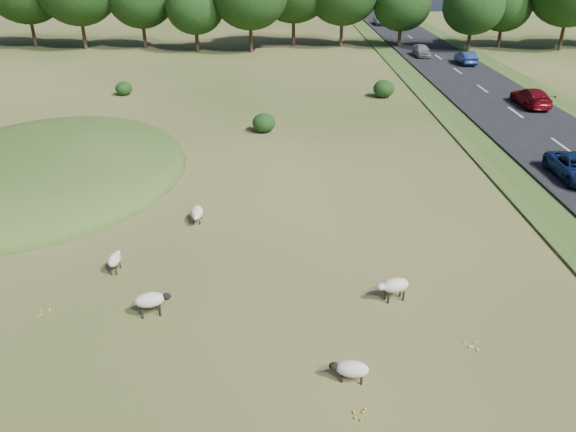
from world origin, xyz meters
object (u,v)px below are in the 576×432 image
object	(u,v)px
sheep_0	(351,369)
sheep_1	(114,259)
sheep_2	(394,286)
car_3	(531,97)
car_7	(422,50)
sheep_3	(151,300)
sheep_4	(197,213)
car_2	(382,20)
car_5	(466,58)
car_1	(397,15)

from	to	relation	value
sheep_0	sheep_1	distance (m)	11.00
sheep_2	car_3	world-z (taller)	car_3
car_3	car_7	distance (m)	22.88
sheep_0	sheep_3	size ratio (longest dim) A/B	0.94
sheep_4	car_3	distance (m)	31.77
car_2	sheep_3	bearing A→B (deg)	-104.78
car_3	car_5	bearing A→B (deg)	-90.00
sheep_1	sheep_4	size ratio (longest dim) A/B	0.82
sheep_2	car_7	xyz separation A→B (m)	(12.20, 49.77, 0.29)
sheep_3	car_5	world-z (taller)	car_5
sheep_0	sheep_1	world-z (taller)	sheep_1
car_2	car_7	distance (m)	29.13
car_2	sheep_2	bearing A→B (deg)	-98.79
sheep_2	sheep_4	distance (m)	10.62
sheep_3	car_2	xyz separation A→B (m)	(21.04, 79.76, 0.29)
sheep_2	car_5	xyz separation A→B (m)	(16.00, 45.01, 0.29)
car_3	car_7	size ratio (longest dim) A/B	1.21
sheep_4	car_7	size ratio (longest dim) A/B	0.33
sheep_0	car_7	bearing A→B (deg)	-95.91
car_1	sheep_3	bearing A→B (deg)	74.03
sheep_3	car_5	bearing A→B (deg)	46.99
car_3	sheep_0	bearing A→B (deg)	60.15
sheep_3	car_5	size ratio (longest dim) A/B	0.33
sheep_2	sheep_3	xyz separation A→B (m)	(-8.85, -0.86, 0.01)
sheep_0	car_7	world-z (taller)	car_7
car_3	car_7	xyz separation A→B (m)	(-3.80, 22.56, -0.02)
sheep_1	car_7	xyz separation A→B (m)	(23.17, 47.58, 0.39)
car_2	car_7	world-z (taller)	car_2
sheep_0	sheep_4	bearing A→B (deg)	-51.77
sheep_1	car_7	world-z (taller)	car_7
sheep_1	car_1	bearing A→B (deg)	-16.30
sheep_0	sheep_3	xyz separation A→B (m)	(-6.76, 3.44, 0.20)
sheep_2	car_1	size ratio (longest dim) A/B	0.26
sheep_3	sheep_4	bearing A→B (deg)	70.96
car_1	car_5	bearing A→B (deg)	90.00
sheep_1	sheep_3	bearing A→B (deg)	-143.52
sheep_4	car_5	xyz separation A→B (m)	(24.25, 38.32, 0.45)
car_2	car_5	xyz separation A→B (m)	(3.80, -33.89, -0.02)
sheep_4	car_7	xyz separation A→B (m)	(20.45, 43.09, 0.45)
car_2	car_5	size ratio (longest dim) A/B	1.22
car_2	car_7	size ratio (longest dim) A/B	1.25
sheep_0	car_5	distance (m)	52.52
sheep_0	car_1	size ratio (longest dim) A/B	0.25
car_5	sheep_3	bearing A→B (deg)	61.56
sheep_1	car_5	world-z (taller)	car_5
sheep_2	car_5	size ratio (longest dim) A/B	0.32
sheep_4	car_7	bearing A→B (deg)	151.86
car_3	sheep_1	bearing A→B (deg)	42.85
car_5	sheep_4	bearing A→B (deg)	57.67
sheep_2	car_5	world-z (taller)	car_5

